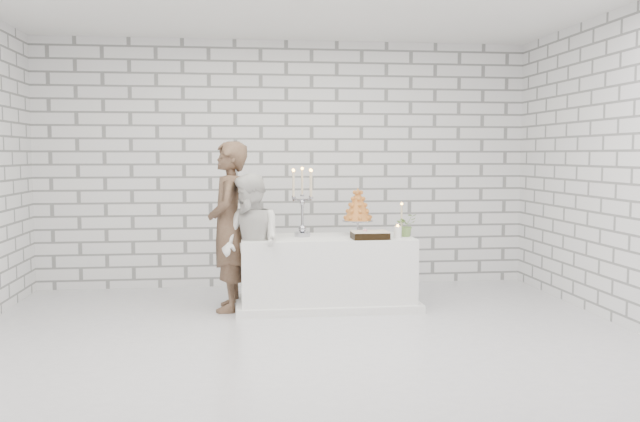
{
  "coord_description": "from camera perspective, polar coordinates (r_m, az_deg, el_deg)",
  "views": [
    {
      "loc": [
        -0.58,
        -5.88,
        1.62
      ],
      "look_at": [
        0.23,
        0.94,
        1.05
      ],
      "focal_mm": 38.33,
      "sensor_mm": 36.0,
      "label": 1
    }
  ],
  "objects": [
    {
      "name": "ground",
      "position": [
        6.13,
        -1.12,
        -10.59
      ],
      "size": [
        6.0,
        5.0,
        0.01
      ],
      "primitive_type": "cube",
      "color": "silver",
      "rests_on": "ground"
    },
    {
      "name": "wall_back",
      "position": [
        8.4,
        -2.81,
        3.92
      ],
      "size": [
        6.0,
        0.01,
        3.0
      ],
      "primitive_type": "cube",
      "color": "white",
      "rests_on": "ground"
    },
    {
      "name": "wall_front",
      "position": [
        3.43,
        2.93,
        2.73
      ],
      "size": [
        6.0,
        0.01,
        3.0
      ],
      "primitive_type": "cube",
      "color": "white",
      "rests_on": "ground"
    },
    {
      "name": "wall_right",
      "position": [
        6.88,
        24.61,
        3.32
      ],
      "size": [
        0.01,
        5.0,
        3.0
      ],
      "primitive_type": "cube",
      "color": "white",
      "rests_on": "ground"
    },
    {
      "name": "cake_table",
      "position": [
        7.28,
        0.55,
        -5.1
      ],
      "size": [
        1.8,
        0.8,
        0.75
      ],
      "primitive_type": "cube",
      "color": "white",
      "rests_on": "ground"
    },
    {
      "name": "groom",
      "position": [
        7.13,
        -7.64,
        -1.28
      ],
      "size": [
        0.46,
        0.66,
        1.75
      ],
      "primitive_type": "imported",
      "rotation": [
        0.0,
        0.0,
        -1.63
      ],
      "color": "#4E3526",
      "rests_on": "ground"
    },
    {
      "name": "bride",
      "position": [
        6.92,
        -5.77,
        -2.8
      ],
      "size": [
        0.85,
        0.88,
        1.43
      ],
      "primitive_type": "imported",
      "rotation": [
        0.0,
        0.0,
        -0.91
      ],
      "color": "white",
      "rests_on": "ground"
    },
    {
      "name": "candelabra",
      "position": [
        7.22,
        -1.49,
        0.76
      ],
      "size": [
        0.32,
        0.32,
        0.74
      ],
      "primitive_type": null,
      "rotation": [
        0.0,
        0.0,
        -0.06
      ],
      "color": "#A9A9B4",
      "rests_on": "cake_table"
    },
    {
      "name": "croquembouche",
      "position": [
        7.38,
        3.17,
        -0.02
      ],
      "size": [
        0.39,
        0.39,
        0.51
      ],
      "primitive_type": null,
      "rotation": [
        0.0,
        0.0,
        -0.19
      ],
      "color": "#AE5D1F",
      "rests_on": "cake_table"
    },
    {
      "name": "chocolate_cake",
      "position": [
        7.07,
        4.19,
        -2.0
      ],
      "size": [
        0.38,
        0.28,
        0.08
      ],
      "primitive_type": "cube",
      "rotation": [
        0.0,
        0.0,
        0.03
      ],
      "color": "black",
      "rests_on": "cake_table"
    },
    {
      "name": "pillar_candle",
      "position": [
        7.16,
        6.51,
        -1.78
      ],
      "size": [
        0.08,
        0.08,
        0.12
      ],
      "primitive_type": "cylinder",
      "rotation": [
        0.0,
        0.0,
        0.01
      ],
      "color": "white",
      "rests_on": "cake_table"
    },
    {
      "name": "extra_taper",
      "position": [
        7.53,
        6.83,
        -0.7
      ],
      "size": [
        0.08,
        0.08,
        0.32
      ],
      "primitive_type": "cylinder",
      "rotation": [
        0.0,
        0.0,
        -0.35
      ],
      "color": "beige",
      "rests_on": "cake_table"
    },
    {
      "name": "flowers",
      "position": [
        7.3,
        7.16,
        -1.17
      ],
      "size": [
        0.27,
        0.26,
        0.24
      ],
      "primitive_type": "imported",
      "rotation": [
        0.0,
        0.0,
        0.37
      ],
      "color": "#447231",
      "rests_on": "cake_table"
    }
  ]
}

